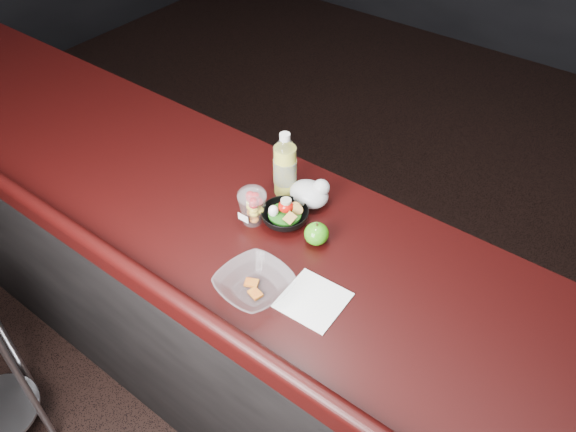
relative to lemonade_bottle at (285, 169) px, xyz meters
The scene contains 8 objects.
counter 0.64m from the lemonade_bottle, 53.79° to the right, with size 4.06×0.71×1.02m.
lemonade_bottle is the anchor object (origin of this frame).
fruit_cup 0.17m from the lemonade_bottle, 87.90° to the right, with size 0.09×0.09×0.13m.
green_apple 0.25m from the lemonade_bottle, 30.90° to the right, with size 0.07×0.07×0.07m.
plastic_bag 0.11m from the lemonade_bottle, ahead, with size 0.13×0.11×0.09m.
snack_bowl 0.16m from the lemonade_bottle, 53.23° to the right, with size 0.16×0.16×0.08m.
takeout_bowl 0.43m from the lemonade_bottle, 63.76° to the right, with size 0.22×0.22×0.05m.
paper_napkin 0.46m from the lemonade_bottle, 43.12° to the right, with size 0.16×0.16×0.00m, color white.
Camera 1 is at (0.71, -0.62, 2.18)m, focal length 35.00 mm.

